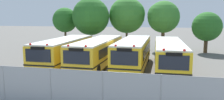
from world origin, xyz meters
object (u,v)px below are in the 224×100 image
school_bus_0 (65,50)px  school_bus_1 (98,51)px  school_bus_3 (169,54)px  tree_0 (65,20)px  tree_3 (162,16)px  tree_4 (208,27)px  traffic_cone (111,98)px  tree_1 (91,17)px  tree_2 (128,15)px  school_bus_2 (133,52)px

school_bus_0 → school_bus_1: (3.31, 0.16, 0.00)m
school_bus_3 → tree_0: (-14.48, 10.40, 2.86)m
tree_3 → tree_4: (5.73, -0.83, -1.37)m
school_bus_3 → traffic_cone: 9.40m
school_bus_0 → tree_1: bearing=-88.1°
tree_2 → traffic_cone: 21.42m
school_bus_3 → tree_3: (-0.65, 11.51, 3.32)m
school_bus_0 → tree_0: size_ratio=1.70×
tree_1 → tree_4: tree_1 is taller
school_bus_1 → traffic_cone: size_ratio=18.56×
tree_0 → tree_3: size_ratio=0.88×
traffic_cone → school_bus_2: bearing=89.1°
school_bus_2 → tree_2: bearing=-78.5°
tree_2 → traffic_cone: (2.17, -20.79, -4.64)m
tree_3 → tree_4: tree_3 is taller
school_bus_2 → tree_3: (2.50, 11.52, 3.27)m
tree_0 → tree_4: size_ratio=1.13×
school_bus_2 → tree_4: (8.23, 10.68, 1.90)m
tree_4 → traffic_cone: size_ratio=9.16×
school_bus_3 → tree_3: tree_3 is taller
school_bus_0 → tree_3: bearing=-129.3°
school_bus_0 → school_bus_3: (9.88, 0.05, -0.02)m
tree_3 → traffic_cone: size_ratio=11.83×
school_bus_1 → tree_3: tree_3 is taller
school_bus_1 → tree_2: tree_2 is taller
school_bus_1 → traffic_cone: (3.27, -8.85, -1.12)m
tree_1 → school_bus_3: bearing=-43.0°
school_bus_0 → school_bus_2: size_ratio=1.02×
tree_0 → traffic_cone: tree_0 is taller
school_bus_3 → traffic_cone: size_ratio=19.03×
tree_4 → school_bus_3: bearing=-115.4°
tree_0 → tree_1: size_ratio=0.82×
school_bus_1 → tree_0: 13.29m
tree_3 → traffic_cone: tree_3 is taller
school_bus_2 → tree_0: size_ratio=1.67×
tree_3 → tree_2: bearing=173.4°
tree_2 → tree_3: 4.84m
tree_3 → tree_4: 5.95m
tree_0 → tree_1: 4.26m
tree_3 → school_bus_0: bearing=-128.6°
school_bus_0 → tree_4: tree_4 is taller
school_bus_3 → tree_3: bearing=-88.0°
school_bus_0 → tree_4: bearing=-145.1°
traffic_cone → tree_0: bearing=120.3°
school_bus_1 → school_bus_2: (3.41, -0.12, 0.04)m
school_bus_2 → school_bus_3: size_ratio=0.91×
traffic_cone → school_bus_0: bearing=127.2°
tree_2 → tree_4: tree_2 is taller
school_bus_1 → school_bus_2: school_bus_2 is taller
school_bus_2 → tree_1: (-7.16, 9.63, 3.18)m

